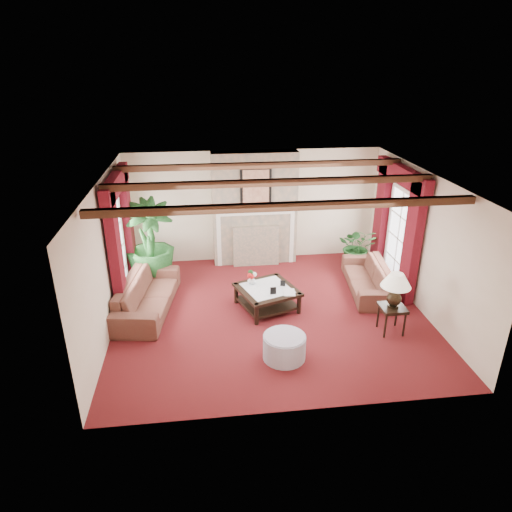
{
  "coord_description": "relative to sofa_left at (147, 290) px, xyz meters",
  "views": [
    {
      "loc": [
        -1.23,
        -7.75,
        4.66
      ],
      "look_at": [
        -0.23,
        0.4,
        1.07
      ],
      "focal_mm": 32.0,
      "sensor_mm": 36.0,
      "label": 1
    }
  ],
  "objects": [
    {
      "name": "ceiling",
      "position": [
        2.41,
        -0.43,
        2.26
      ],
      "size": [
        6.0,
        6.0,
        0.0
      ],
      "primitive_type": "plane",
      "rotation": [
        3.14,
        0.0,
        0.0
      ],
      "color": "white",
      "rests_on": "floor"
    },
    {
      "name": "left_wall",
      "position": [
        -0.59,
        -0.43,
        0.91
      ],
      "size": [
        0.02,
        5.5,
        2.7
      ],
      "primitive_type": "cube",
      "color": "beige",
      "rests_on": "ground"
    },
    {
      "name": "book",
      "position": [
        2.66,
        -0.46,
        0.15
      ],
      "size": [
        0.23,
        0.08,
        0.31
      ],
      "primitive_type": "imported",
      "rotation": [
        0.0,
        0.0,
        -0.12
      ],
      "color": "black",
      "rests_on": "coffee_table"
    },
    {
      "name": "curtains_right",
      "position": [
        5.27,
        0.57,
        2.11
      ],
      "size": [
        0.2,
        2.4,
        2.55
      ],
      "primitive_type": null,
      "color": "#4B0A11",
      "rests_on": "ground"
    },
    {
      "name": "photo_frame_a",
      "position": [
        2.45,
        -0.49,
        0.07
      ],
      "size": [
        0.12,
        0.03,
        0.16
      ],
      "primitive_type": null,
      "rotation": [
        0.0,
        0.0,
        0.05
      ],
      "color": "black",
      "rests_on": "coffee_table"
    },
    {
      "name": "small_plant",
      "position": [
        4.81,
        1.52,
        -0.05
      ],
      "size": [
        1.39,
        1.44,
        0.78
      ],
      "primitive_type": "imported",
      "rotation": [
        0.0,
        0.0,
        -0.26
      ],
      "color": "black",
      "rests_on": "ground"
    },
    {
      "name": "flower_vase",
      "position": [
        2.09,
        0.0,
        0.08
      ],
      "size": [
        0.24,
        0.25,
        0.17
      ],
      "primitive_type": "imported",
      "rotation": [
        0.0,
        0.0,
        -0.22
      ],
      "color": "silver",
      "rests_on": "coffee_table"
    },
    {
      "name": "french_door_left",
      "position": [
        -0.56,
        0.57,
        1.69
      ],
      "size": [
        0.1,
        1.1,
        2.16
      ],
      "primitive_type": null,
      "color": "white",
      "rests_on": "ground"
    },
    {
      "name": "side_table",
      "position": [
        4.51,
        -1.36,
        -0.18
      ],
      "size": [
        0.55,
        0.55,
        0.52
      ],
      "primitive_type": null,
      "rotation": [
        0.0,
        0.0,
        0.28
      ],
      "color": "black",
      "rests_on": "ground"
    },
    {
      "name": "floor",
      "position": [
        2.41,
        -0.43,
        -0.44
      ],
      "size": [
        6.0,
        6.0,
        0.0
      ],
      "primitive_type": "plane",
      "color": "#4A0D15",
      "rests_on": "ground"
    },
    {
      "name": "sofa_right",
      "position": [
        4.65,
        0.27,
        -0.05
      ],
      "size": [
        2.18,
        1.1,
        0.8
      ],
      "primitive_type": "imported",
      "rotation": [
        0.0,
        0.0,
        -1.7
      ],
      "color": "#360E15",
      "rests_on": "ground"
    },
    {
      "name": "right_wall",
      "position": [
        5.41,
        -0.43,
        0.91
      ],
      "size": [
        0.02,
        5.5,
        2.7
      ],
      "primitive_type": "cube",
      "color": "beige",
      "rests_on": "ground"
    },
    {
      "name": "photo_frame_b",
      "position": [
        2.7,
        -0.18,
        0.06
      ],
      "size": [
        0.1,
        0.05,
        0.13
      ],
      "primitive_type": null,
      "rotation": [
        0.0,
        0.0,
        -0.29
      ],
      "color": "black",
      "rests_on": "coffee_table"
    },
    {
      "name": "back_wall",
      "position": [
        2.41,
        2.32,
        0.91
      ],
      "size": [
        6.0,
        0.02,
        2.7
      ],
      "primitive_type": "cube",
      "color": "beige",
      "rests_on": "ground"
    },
    {
      "name": "table_lamp",
      "position": [
        4.51,
        -1.36,
        0.42
      ],
      "size": [
        0.53,
        0.53,
        0.68
      ],
      "primitive_type": null,
      "color": "black",
      "rests_on": "side_table"
    },
    {
      "name": "curtains_left",
      "position": [
        -0.45,
        0.57,
        2.11
      ],
      "size": [
        0.2,
        2.4,
        2.55
      ],
      "primitive_type": null,
      "color": "#4B0A11",
      "rests_on": "ground"
    },
    {
      "name": "fireplace",
      "position": [
        2.41,
        2.12,
        2.26
      ],
      "size": [
        2.0,
        0.52,
        2.7
      ],
      "primitive_type": null,
      "color": "#9C8065",
      "rests_on": "ground"
    },
    {
      "name": "ceiling_beams",
      "position": [
        2.41,
        -0.43,
        2.2
      ],
      "size": [
        6.0,
        3.0,
        0.12
      ],
      "primitive_type": null,
      "color": "#321C10",
      "rests_on": "ceiling"
    },
    {
      "name": "coffee_table",
      "position": [
        2.37,
        -0.22,
        -0.22
      ],
      "size": [
        1.37,
        1.37,
        0.44
      ],
      "primitive_type": null,
      "rotation": [
        0.0,
        0.0,
        0.34
      ],
      "color": "black",
      "rests_on": "ground"
    },
    {
      "name": "ottoman",
      "position": [
        2.42,
        -1.91,
        -0.23
      ],
      "size": [
        0.72,
        0.72,
        0.42
      ],
      "primitive_type": "cylinder",
      "color": "#9A99AE",
      "rests_on": "ground"
    },
    {
      "name": "sofa_left",
      "position": [
        0.0,
        0.0,
        0.0
      ],
      "size": [
        2.47,
        1.34,
        0.89
      ],
      "primitive_type": "imported",
      "rotation": [
        0.0,
        0.0,
        1.42
      ],
      "color": "#360E15",
      "rests_on": "ground"
    },
    {
      "name": "potted_palm",
      "position": [
        -0.01,
        1.29,
        0.08
      ],
      "size": [
        2.27,
        2.56,
        1.05
      ],
      "primitive_type": "imported",
      "rotation": [
        0.0,
        0.0,
        0.35
      ],
      "color": "black",
      "rests_on": "ground"
    },
    {
      "name": "french_door_right",
      "position": [
        5.38,
        0.57,
        1.69
      ],
      "size": [
        0.1,
        1.1,
        2.16
      ],
      "primitive_type": null,
      "color": "white",
      "rests_on": "ground"
    }
  ]
}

